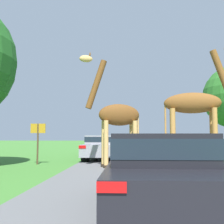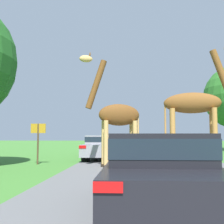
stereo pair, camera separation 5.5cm
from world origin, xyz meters
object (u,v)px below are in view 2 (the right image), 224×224
Objects in this scene: car_far_ahead at (107,144)px; giraffe_near_road at (116,117)px; car_verge_right at (103,147)px; car_queue_right at (181,145)px; car_lead_maroon at (158,168)px; car_queue_left at (122,142)px; sign_post at (38,136)px; giraffe_companion at (195,109)px.

giraffe_near_road is at bearing -83.14° from car_far_ahead.
giraffe_near_road is 4.24m from car_verge_right.
car_queue_right is at bearing 34.10° from car_verge_right.
car_far_ahead is (-2.15, 15.66, -0.01)m from car_lead_maroon.
car_queue_right is (4.01, 7.23, -1.40)m from giraffe_near_road.
sign_post is at bearing -104.66° from car_queue_left.
car_lead_maroon is 14.30m from car_queue_right.
car_lead_maroon is at bearing 172.68° from giraffe_near_road.
giraffe_companion is at bearing -96.62° from car_queue_right.
giraffe_near_road reaches higher than car_queue_left.
car_queue_right is at bearing -45.38° from giraffe_near_road.
giraffe_companion reaches higher than car_verge_right.
giraffe_near_road is 3.88m from sign_post.
car_queue_left reaches higher than car_queue_right.
car_far_ahead is at bearing 71.84° from sign_post.
car_verge_right is (-0.80, -10.68, -0.07)m from car_queue_left.
giraffe_companion reaches higher than sign_post.
giraffe_companion is at bearing -68.72° from car_far_ahead.
car_verge_right is at bearing 47.10° from sign_post.
sign_post is (-7.70, -6.32, 0.59)m from car_queue_right.
car_far_ahead is at bearing -151.75° from giraffe_companion.
giraffe_companion is 1.01× the size of car_queue_right.
giraffe_companion is at bearing -133.59° from giraffe_near_road.
giraffe_near_road is 9.06m from car_far_ahead.
car_far_ahead is at bearing -9.49° from giraffe_near_road.
giraffe_companion is at bearing -20.16° from sign_post.
giraffe_companion reaches higher than car_queue_right.
car_lead_maroon is at bearing -86.81° from car_queue_left.
car_verge_right is at bearing -137.32° from giraffe_companion.
car_far_ahead is (-0.96, -5.69, -0.06)m from car_queue_left.
car_queue_right is 2.52× the size of sign_post.
sign_post is at bearing 121.79° from car_lead_maroon.
car_far_ahead is 0.99× the size of car_verge_right.
car_lead_maroon reaches higher than car_queue_right.
car_far_ahead is at bearing 97.80° from car_lead_maroon.
sign_post is (-2.62, -7.98, 0.59)m from car_far_ahead.
sign_post reaches higher than car_verge_right.
car_lead_maroon is (-1.92, -5.23, -1.59)m from giraffe_companion.
giraffe_near_road is 1.03× the size of car_queue_right.
giraffe_companion is at bearing -54.29° from car_verge_right.
car_queue_right is 5.34m from car_far_ahead.
car_queue_left is at bearing 119.31° from car_queue_right.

